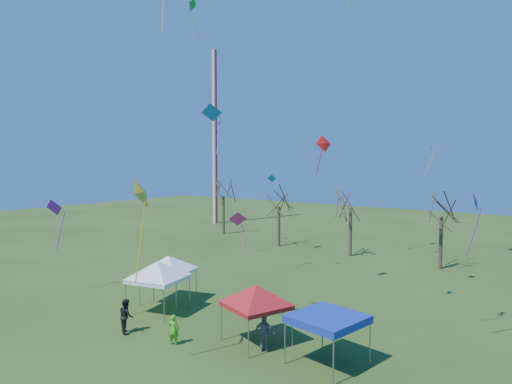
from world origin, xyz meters
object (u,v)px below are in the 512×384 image
tent_red (256,289)px  tent_blue (328,319)px  tree_1 (279,192)px  tree_0 (223,182)px  tree_3 (442,198)px  tree_2 (351,191)px  person_dark (126,316)px  person_grey (265,333)px  radio_mast (215,138)px  person_green (174,330)px  tent_white_west (168,259)px  tent_white_mid (158,265)px

tent_red → tent_blue: bearing=-1.0°
tree_1 → tree_0: bearing=164.8°
tree_3 → tree_2: bearing=177.7°
tree_0 → person_dark: 33.51m
tent_red → person_grey: (0.94, -0.60, -1.88)m
radio_mast → tent_red: 45.35m
radio_mast → person_dark: size_ratio=13.65×
tree_2 → person_green: size_ratio=5.35×
tree_1 → person_grey: 27.74m
tree_1 → person_dark: bearing=-74.8°
tree_2 → tent_white_west: tree_2 is taller
tent_white_mid → tent_blue: 11.66m
tent_blue → radio_mast: bearing=137.3°
radio_mast → person_grey: 46.84m
radio_mast → tent_white_west: 38.41m
person_green → tree_1: bearing=-92.0°
person_green → person_grey: size_ratio=0.84×
tree_1 → tent_white_west: (4.87, -20.54, -2.95)m
tent_red → person_green: (-3.25, -2.58, -2.02)m
tree_2 → tent_red: bearing=-77.3°
radio_mast → tent_red: size_ratio=6.81×
tree_2 → tent_blue: 24.54m
tent_blue → person_grey: tent_blue is taller
radio_mast → person_grey: (31.61, -32.57, -11.59)m
person_grey → person_dark: bearing=0.5°
tree_3 → person_dark: size_ratio=4.32×
tree_3 → tent_white_west: bearing=-120.9°
radio_mast → tree_3: (34.03, -9.96, -6.42)m
tree_3 → person_dark: 27.32m
person_grey → tent_white_mid: bearing=-23.4°
tent_white_west → person_grey: tent_white_west is taller
tent_blue → person_green: 7.81m
radio_mast → tent_white_mid: (23.07, -31.63, -9.57)m
tree_1 → radio_mast: bearing=151.5°
tent_blue → person_grey: bearing=-170.2°
tree_0 → tree_3: tree_0 is taller
tent_white_mid → tree_3: bearing=63.2°
person_dark → radio_mast: bearing=-26.8°
tree_2 → tent_white_mid: 22.41m
person_dark → person_grey: (7.41, 2.35, -0.01)m
radio_mast → tree_1: 20.72m
radio_mast → tree_3: size_ratio=3.16×
tree_3 → person_green: tree_3 is taller
tent_red → person_dark: (-6.46, -2.95, -1.87)m
tree_2 → person_dark: 25.90m
tree_1 → person_green: bearing=-68.0°
radio_mast → person_green: bearing=-51.6°
tree_0 → tree_3: size_ratio=1.07×
tree_3 → tree_1: bearing=177.9°
tent_red → tent_blue: (4.03, -0.07, -0.69)m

